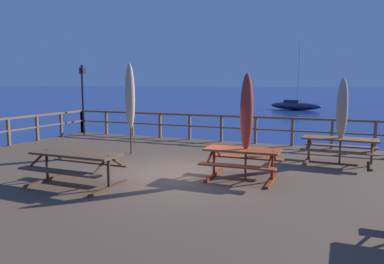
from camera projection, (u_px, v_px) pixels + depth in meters
ground_plane at (179, 196)px, 9.98m from camera, size 600.00×600.00×0.00m
wooden_deck at (179, 185)px, 9.94m from camera, size 15.88×11.57×0.63m
railing_waterside_far at (238, 124)px, 14.95m from camera, size 15.68×0.10×1.09m
picnic_table_front_right at (340, 145)px, 11.04m from camera, size 2.15×1.47×0.78m
picnic_table_mid_left at (242, 157)px, 9.24m from camera, size 1.87×1.44×0.78m
picnic_table_back_right at (76, 161)px, 8.70m from camera, size 2.19×1.42×0.78m
patio_umbrella_tall_back_right at (342, 109)px, 10.91m from camera, size 0.32×0.32×2.54m
patio_umbrella_tall_mid_left at (247, 112)px, 9.09m from camera, size 0.32×0.32×2.62m
patio_umbrella_tall_mid_right at (130, 97)px, 12.37m from camera, size 0.32×0.32×3.03m
lamp_post_hooked at (83, 89)px, 16.89m from camera, size 0.52×0.55×3.20m
sailboat_distant at (295, 105)px, 42.16m from camera, size 6.23×3.36×7.72m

